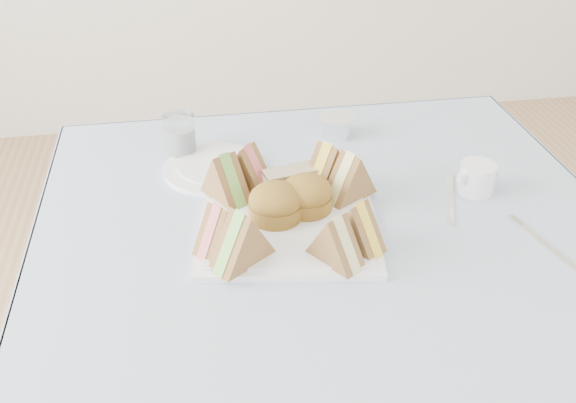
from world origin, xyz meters
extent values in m
cube|color=brown|center=(0.00, 0.00, 0.37)|extent=(0.90, 0.90, 0.74)
cube|color=#96ADC8|center=(0.00, 0.00, 0.74)|extent=(1.02, 1.02, 0.01)
cube|color=white|center=(-0.07, 0.05, 0.75)|extent=(0.35, 0.35, 0.01)
cylinder|color=olive|center=(-0.09, 0.06, 0.79)|extent=(0.10, 0.10, 0.06)
cylinder|color=olive|center=(-0.04, 0.07, 0.79)|extent=(0.10, 0.10, 0.06)
cube|color=beige|center=(-0.05, 0.14, 0.78)|extent=(0.10, 0.06, 0.05)
cylinder|color=white|center=(-0.19, 0.26, 0.75)|extent=(0.23, 0.23, 0.01)
cylinder|color=white|center=(-0.25, 0.33, 0.79)|extent=(0.08, 0.08, 0.09)
cylinder|color=white|center=(0.09, 0.36, 0.77)|extent=(0.09, 0.09, 0.04)
cube|color=white|center=(0.24, 0.08, 0.75)|extent=(0.08, 0.17, 0.00)
cube|color=white|center=(0.35, -0.12, 0.75)|extent=(0.05, 0.19, 0.00)
cylinder|color=white|center=(0.29, 0.10, 0.78)|extent=(0.08, 0.08, 0.06)
camera|label=1|loc=(-0.22, -0.85, 1.39)|focal=40.00mm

